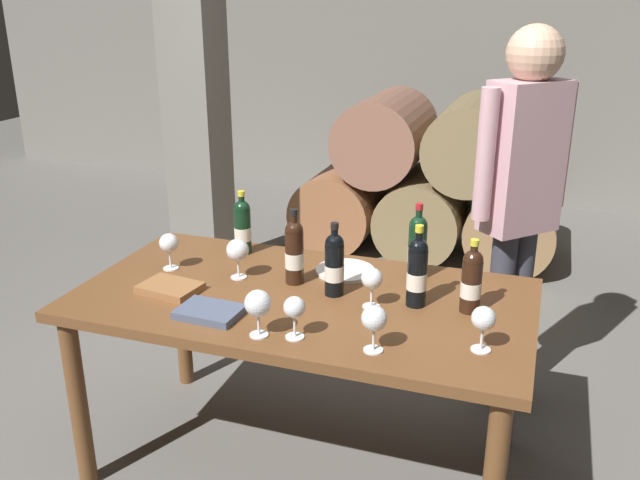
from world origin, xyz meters
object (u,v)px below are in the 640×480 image
object	(u,v)px
wine_glass_3	(294,309)
wine_glass_0	(169,244)
wine_bottle_1	(417,271)
wine_glass_4	(258,304)
wine_bottle_3	(472,280)
serving_plate	(345,271)
sommelier_presenting	(521,188)
wine_glass_2	(238,251)
wine_glass_5	(372,280)
leather_ledger	(210,312)
wine_bottle_5	(417,246)
wine_glass_1	(374,319)
wine_bottle_2	(294,251)
dining_table	(303,317)
wine_bottle_0	(243,226)
wine_bottle_4	(334,264)
tasting_notebook	(170,288)
wine_glass_6	(483,320)

from	to	relation	value
wine_glass_3	wine_glass_0	bearing A→B (deg)	151.02
wine_bottle_1	wine_glass_4	bearing A→B (deg)	-138.01
wine_bottle_3	serving_plate	world-z (taller)	wine_bottle_3
sommelier_presenting	wine_glass_2	bearing A→B (deg)	-146.17
wine_glass_4	wine_glass_5	bearing A→B (deg)	48.01
wine_bottle_1	leather_ledger	world-z (taller)	wine_bottle_1
wine_glass_5	leather_ledger	world-z (taller)	wine_glass_5
sommelier_presenting	wine_bottle_1	bearing A→B (deg)	-113.36
wine_bottle_5	wine_glass_1	distance (m)	0.62
wine_bottle_2	wine_bottle_3	bearing A→B (deg)	-2.82
dining_table	wine_glass_4	size ratio (longest dim) A/B	10.41
wine_glass_4	wine_bottle_5	bearing A→B (deg)	58.56
wine_glass_0	wine_glass_3	distance (m)	0.79
wine_bottle_1	wine_glass_0	xyz separation A→B (m)	(-1.02, 0.01, -0.02)
wine_glass_1	serving_plate	xyz separation A→B (m)	(-0.27, 0.58, -0.10)
wine_bottle_1	leather_ledger	distance (m)	0.75
wine_bottle_5	leather_ledger	distance (m)	0.85
wine_bottle_0	leather_ledger	world-z (taller)	wine_bottle_0
wine_glass_5	sommelier_presenting	distance (m)	0.91
wine_glass_1	wine_glass_4	xyz separation A→B (m)	(-0.38, -0.03, 0.00)
wine_bottle_3	sommelier_presenting	world-z (taller)	sommelier_presenting
wine_bottle_1	wine_bottle_4	world-z (taller)	wine_bottle_1
wine_glass_0	leather_ledger	bearing A→B (deg)	-43.15
wine_bottle_3	wine_bottle_4	world-z (taller)	wine_bottle_4
wine_bottle_3	wine_glass_2	distance (m)	0.91
wine_glass_4	serving_plate	world-z (taller)	wine_glass_4
tasting_notebook	sommelier_presenting	world-z (taller)	sommelier_presenting
wine_bottle_2	wine_bottle_5	distance (m)	0.48
dining_table	wine_bottle_1	xyz separation A→B (m)	(0.42, 0.05, 0.22)
wine_glass_3	wine_glass_5	bearing A→B (deg)	59.54
wine_bottle_0	leather_ledger	xyz separation A→B (m)	(0.15, -0.59, -0.11)
tasting_notebook	leather_ledger	distance (m)	0.27
wine_glass_2	wine_glass_3	world-z (taller)	wine_glass_2
dining_table	wine_glass_0	world-z (taller)	wine_glass_0
wine_glass_5	tasting_notebook	world-z (taller)	wine_glass_5
wine_bottle_0	serving_plate	distance (m)	0.50
wine_bottle_2	wine_glass_0	size ratio (longest dim) A/B	1.97
wine_bottle_4	wine_glass_2	world-z (taller)	wine_bottle_4
wine_bottle_5	wine_glass_4	size ratio (longest dim) A/B	1.89
wine_glass_4	wine_glass_5	world-z (taller)	wine_glass_4
leather_ledger	wine_bottle_5	bearing A→B (deg)	45.12
wine_bottle_1	leather_ledger	size ratio (longest dim) A/B	1.39
wine_bottle_1	wine_bottle_5	xyz separation A→B (m)	(-0.05, 0.25, 0.00)
wine_bottle_4	wine_glass_6	distance (m)	0.62
wine_bottle_1	wine_bottle_3	xyz separation A→B (m)	(0.19, 0.01, -0.01)
wine_glass_0	wine_glass_6	xyz separation A→B (m)	(1.28, -0.27, -0.00)
wine_bottle_3	wine_glass_3	distance (m)	0.65
wine_bottle_5	wine_glass_0	bearing A→B (deg)	-166.27
tasting_notebook	leather_ledger	xyz separation A→B (m)	(0.24, -0.13, 0.00)
wine_bottle_1	leather_ledger	bearing A→B (deg)	-154.33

